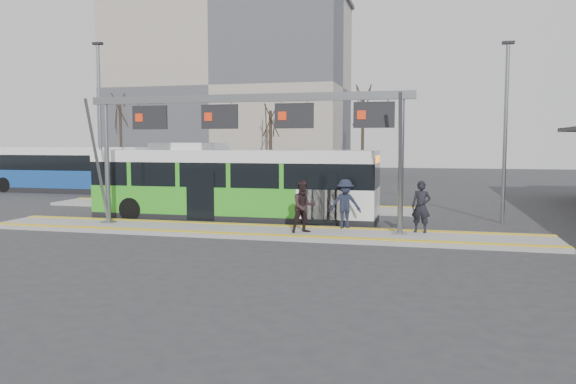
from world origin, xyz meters
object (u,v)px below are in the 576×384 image
gantry (247,122)px  hero_bus (233,185)px  passenger_b (304,207)px  passenger_a (421,207)px  passenger_c (345,204)px

gantry → hero_bus: bearing=119.5°
hero_bus → gantry: bearing=-60.6°
hero_bus → passenger_b: (3.98, -3.42, -0.48)m
gantry → passenger_b: (2.36, -0.54, -3.18)m
passenger_a → passenger_b: 4.37m
passenger_a → passenger_b: size_ratio=1.00×
passenger_b → passenger_c: (1.35, 1.39, -0.01)m
gantry → passenger_a: 7.34m
passenger_a → passenger_b: passenger_a is taller
gantry → passenger_a: size_ratio=6.71×
hero_bus → passenger_c: 5.73m
passenger_a → passenger_b: (-4.23, -1.07, -0.00)m
passenger_a → passenger_c: (-2.89, 0.32, -0.01)m
hero_bus → passenger_c: hero_bus is taller
passenger_a → passenger_c: bearing=-175.0°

